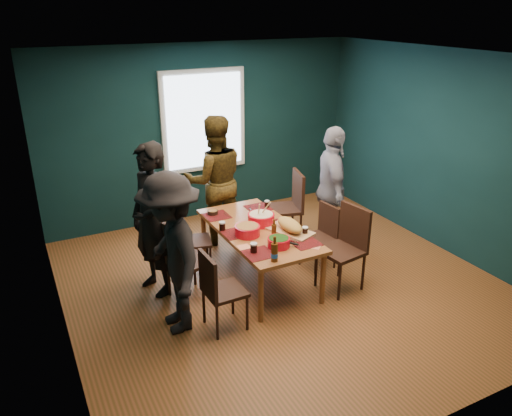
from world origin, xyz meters
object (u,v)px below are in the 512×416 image
Objects in this scene: chair_left_far at (188,236)px; person_back at (215,180)px; chair_right_far at (290,202)px; person_right at (331,190)px; chair_left_mid at (183,257)px; chair_right_mid at (323,231)px; person_near_left at (172,254)px; dining_table at (258,233)px; bowl_salad at (247,230)px; chair_left_near at (217,286)px; chair_right_near at (347,242)px; bowl_herbs at (279,242)px; cutting_board at (290,226)px; person_far_left at (152,220)px; bowl_dumpling at (261,218)px.

chair_left_far is 0.48× the size of person_back.
person_right reaches higher than chair_right_far.
chair_left_mid is 1.13× the size of chair_right_mid.
person_near_left reaches higher than chair_right_mid.
person_back is 1.06× the size of person_near_left.
dining_table is at bearing 125.99° from person_right.
person_back is 1.39m from bowl_salad.
chair_left_mid is (-0.98, -0.03, -0.07)m from dining_table.
chair_right_far is at bearing 38.86° from chair_left_near.
dining_table is 1.07m from chair_right_near.
bowl_herbs reaches higher than dining_table.
chair_right_mid is at bearing 26.75° from bowl_herbs.
person_back reaches higher than cutting_board.
person_far_left is at bearing -179.78° from person_near_left.
chair_right_mid is at bearing 135.84° from person_back.
chair_left_mid is at bearing 174.65° from bowl_salad.
bowl_dumpling is at bearing -126.37° from chair_right_far.
dining_table is 0.26m from bowl_salad.
cutting_board is at bearing 21.47° from chair_left_near.
chair_left_far is 1.64m from chair_right_far.
cutting_board is (1.27, -0.22, 0.21)m from chair_left_mid.
person_right reaches higher than bowl_herbs.
person_far_left is 1.06× the size of person_near_left.
person_far_left reaches higher than cutting_board.
chair_right_near is at bearing -36.44° from dining_table.
chair_right_far is 0.59× the size of person_right.
chair_right_far is at bearing 22.55° from chair_left_far.
person_right is at bearing -36.21° from chair_right_far.
bowl_salad is 1.18× the size of bowl_herbs.
dining_table is 2.18× the size of chair_right_mid.
chair_right_far is at bearing 78.82° from chair_right_near.
dining_table is 7.16× the size of bowl_herbs.
person_right is 5.25× the size of bowl_dumpling.
chair_left_far is 0.85× the size of chair_right_near.
chair_left_mid is (-0.27, -0.58, 0.04)m from chair_left_far.
bowl_herbs is at bearing -92.32° from dining_table.
person_near_left reaches higher than chair_right_far.
chair_right_far is at bearing 61.29° from person_right.
chair_left_mid is at bearing 98.03° from chair_left_near.
chair_right_near is 1.20m from bowl_salad.
chair_right_far is (1.89, 0.81, 0.05)m from chair_left_mid.
bowl_dumpling reaches higher than chair_right_mid.
person_back reaches higher than chair_left_far.
chair_left_mid reaches higher than dining_table.
cutting_board is (1.00, -0.80, 0.25)m from chair_left_far.
person_near_left reaches higher than bowl_salad.
chair_right_near is at bearing -77.40° from chair_right_far.
bowl_dumpling is at bearing 122.12° from person_right.
chair_left_near is at bearing 138.33° from person_right.
bowl_herbs is (0.96, -0.50, 0.20)m from chair_left_mid.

